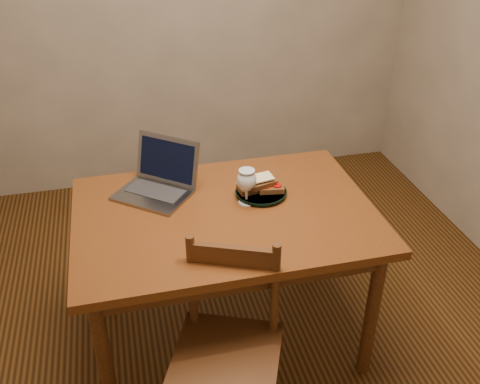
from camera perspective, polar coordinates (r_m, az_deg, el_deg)
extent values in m
cube|color=black|center=(2.87, -0.29, -13.71)|extent=(3.20, 3.20, 0.02)
cube|color=#4C240C|center=(2.34, -1.60, -2.51)|extent=(1.30, 0.90, 0.04)
cylinder|color=#361B0B|center=(2.27, -14.17, -17.29)|extent=(0.06, 0.06, 0.70)
cylinder|color=#361B0B|center=(2.46, 13.86, -12.55)|extent=(0.06, 0.06, 0.70)
cylinder|color=#361B0B|center=(2.82, -14.57, -6.10)|extent=(0.06, 0.06, 0.70)
cylinder|color=#361B0B|center=(2.98, 7.75, -3.07)|extent=(0.06, 0.06, 0.70)
cube|color=#361B0B|center=(2.15, -1.42, -17.09)|extent=(0.52, 0.51, 0.04)
cube|color=#361B0B|center=(2.02, -0.76, -7.16)|extent=(0.31, 0.15, 0.11)
cylinder|color=black|center=(2.44, 2.26, -0.06)|extent=(0.24, 0.24, 0.02)
cube|color=slate|center=(2.46, -9.36, -0.35)|extent=(0.39, 0.37, 0.01)
cube|color=slate|center=(2.50, -7.75, 3.46)|extent=(0.29, 0.25, 0.22)
cube|color=black|center=(2.50, -7.75, 3.46)|extent=(0.25, 0.21, 0.18)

